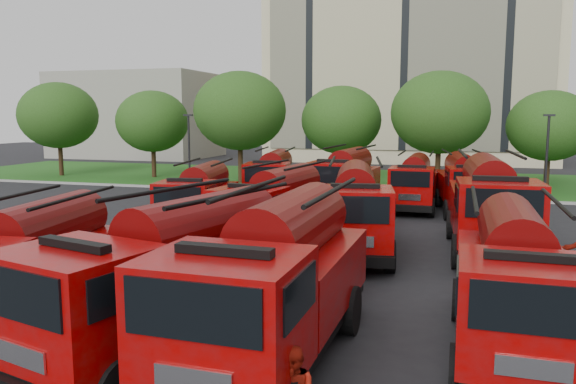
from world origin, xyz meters
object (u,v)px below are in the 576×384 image
(fire_truck_6, at_px, (355,209))
(fire_truck_5, at_px, (275,208))
(fire_truck_1, at_px, (170,277))
(fire_truck_4, at_px, (200,198))
(fire_truck_0, at_px, (25,267))
(firefighter_0, at_px, (281,373))
(fire_truck_7, at_px, (490,205))
(firefighter_4, at_px, (256,253))
(fire_truck_11, at_px, (464,184))
(fire_truck_8, at_px, (274,178))
(fire_truck_3, at_px, (515,283))
(fire_truck_9, at_px, (345,179))
(fire_truck_2, at_px, (275,281))
(fire_truck_10, at_px, (415,182))

(fire_truck_6, bearing_deg, fire_truck_5, 170.61)
(fire_truck_1, height_order, fire_truck_4, fire_truck_1)
(fire_truck_0, xyz_separation_m, firefighter_0, (6.54, -0.61, -1.49))
(fire_truck_1, distance_m, fire_truck_7, 13.37)
(firefighter_4, bearing_deg, fire_truck_11, -101.87)
(fire_truck_0, height_order, fire_truck_1, fire_truck_1)
(fire_truck_8, relative_size, firefighter_4, 4.36)
(fire_truck_7, height_order, firefighter_4, fire_truck_7)
(fire_truck_0, distance_m, fire_truck_7, 15.66)
(fire_truck_3, height_order, fire_truck_9, fire_truck_9)
(fire_truck_2, relative_size, fire_truck_6, 1.01)
(firefighter_0, bearing_deg, fire_truck_1, 139.48)
(firefighter_4, bearing_deg, firefighter_0, 134.58)
(fire_truck_0, bearing_deg, firefighter_0, -13.16)
(fire_truck_7, bearing_deg, fire_truck_9, 128.69)
(fire_truck_0, relative_size, fire_truck_1, 0.90)
(fire_truck_7, height_order, fire_truck_9, fire_truck_7)
(fire_truck_4, distance_m, firefighter_4, 5.01)
(fire_truck_1, height_order, fire_truck_5, fire_truck_1)
(fire_truck_11, bearing_deg, fire_truck_7, -92.22)
(fire_truck_9, xyz_separation_m, fire_truck_11, (6.14, 0.66, -0.10))
(fire_truck_6, xyz_separation_m, fire_truck_8, (-6.33, 9.95, -0.10))
(fire_truck_1, bearing_deg, firefighter_4, 111.70)
(fire_truck_4, xyz_separation_m, fire_truck_6, (7.18, -2.01, 0.17))
(fire_truck_7, relative_size, fire_truck_11, 1.13)
(fire_truck_0, distance_m, fire_truck_11, 22.16)
(fire_truck_7, bearing_deg, fire_truck_10, 107.61)
(fire_truck_1, bearing_deg, firefighter_0, 5.85)
(fire_truck_1, bearing_deg, fire_truck_10, 93.44)
(fire_truck_7, xyz_separation_m, firefighter_4, (-8.26, -2.65, -1.76))
(fire_truck_1, bearing_deg, fire_truck_5, 108.32)
(fire_truck_1, height_order, firefighter_0, fire_truck_1)
(fire_truck_11, relative_size, firefighter_4, 4.36)
(fire_truck_1, xyz_separation_m, fire_truck_5, (-0.72, 9.74, -0.11))
(fire_truck_2, bearing_deg, fire_truck_7, 68.28)
(fire_truck_3, relative_size, firefighter_0, 4.13)
(fire_truck_1, height_order, fire_truck_9, fire_truck_1)
(fire_truck_5, distance_m, fire_truck_10, 11.49)
(fire_truck_1, xyz_separation_m, fire_truck_6, (2.34, 9.74, -0.02))
(fire_truck_7, height_order, fire_truck_8, fire_truck_7)
(fire_truck_3, relative_size, fire_truck_8, 0.99)
(fire_truck_10, bearing_deg, fire_truck_8, -174.92)
(fire_truck_9, bearing_deg, fire_truck_0, -97.65)
(fire_truck_2, relative_size, fire_truck_11, 1.08)
(fire_truck_4, height_order, fire_truck_8, fire_truck_8)
(fire_truck_6, bearing_deg, fire_truck_8, 113.07)
(fire_truck_4, relative_size, fire_truck_9, 0.91)
(fire_truck_5, height_order, fire_truck_8, fire_truck_5)
(fire_truck_0, bearing_deg, fire_truck_9, 69.76)
(fire_truck_5, bearing_deg, fire_truck_7, 18.95)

